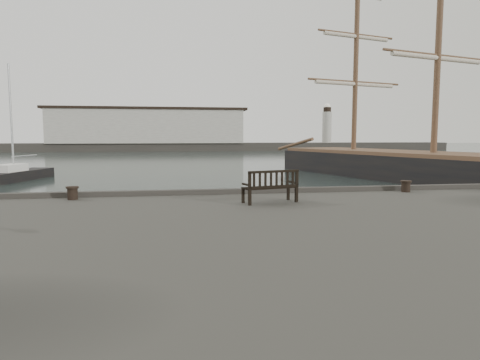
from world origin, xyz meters
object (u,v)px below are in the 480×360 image
object	(u,v)px
bench	(270,193)
bollard_right	(406,186)
tall_ship_main	(432,174)
bollard_left	(72,193)
yacht_d	(17,178)

from	to	relation	value
bench	bollard_right	distance (m)	6.01
tall_ship_main	bollard_right	bearing A→B (deg)	-141.60
bollard_left	bollard_right	xyz separation A→B (m)	(12.16, 0.06, -0.00)
bollard_left	yacht_d	distance (m)	25.10
bollard_right	yacht_d	xyz separation A→B (m)	(-21.62, 23.14, -1.54)
bollard_left	bollard_right	distance (m)	12.16
bollard_right	tall_ship_main	distance (m)	20.20
yacht_d	bollard_right	bearing A→B (deg)	-31.68
bollard_right	tall_ship_main	size ratio (longest dim) A/B	0.01
bollard_left	yacht_d	size ratio (longest dim) A/B	0.04
bollard_left	bench	bearing A→B (deg)	-15.08
bench	bollard_right	bearing A→B (deg)	2.71
bench	bollard_left	world-z (taller)	bench
bench	bollard_left	bearing A→B (deg)	150.35
bollard_left	yacht_d	xyz separation A→B (m)	(-9.46, 23.20, -1.55)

